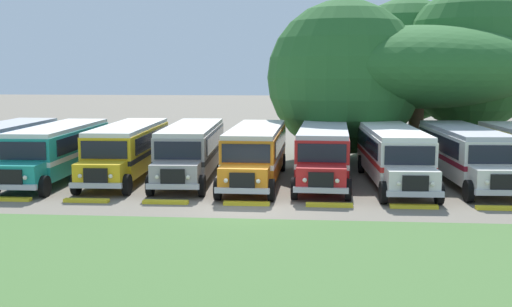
# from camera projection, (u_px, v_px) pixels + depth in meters

# --- Properties ---
(ground_plane) EXTENTS (220.00, 220.00, 0.00)m
(ground_plane) POSITION_uv_depth(u_px,v_px,m) (246.00, 206.00, 26.88)
(ground_plane) COLOR slate
(foreground_grass_strip) EXTENTS (80.00, 10.22, 0.01)m
(foreground_grass_strip) POSITION_uv_depth(u_px,v_px,m) (222.00, 257.00, 19.62)
(foreground_grass_strip) COLOR #4C7538
(foreground_grass_strip) RESTS_ON ground_plane
(parked_bus_slot_0) EXTENTS (2.73, 10.85, 2.82)m
(parked_bus_slot_0) POSITION_uv_depth(u_px,v_px,m) (1.00, 147.00, 34.16)
(parked_bus_slot_0) COLOR #23519E
(parked_bus_slot_0) RESTS_ON ground_plane
(parked_bus_slot_1) EXTENTS (2.86, 10.86, 2.82)m
(parked_bus_slot_1) POSITION_uv_depth(u_px,v_px,m) (58.00, 149.00, 33.48)
(parked_bus_slot_1) COLOR teal
(parked_bus_slot_1) RESTS_ON ground_plane
(parked_bus_slot_2) EXTENTS (2.96, 10.88, 2.82)m
(parked_bus_slot_2) POSITION_uv_depth(u_px,v_px,m) (128.00, 148.00, 33.86)
(parked_bus_slot_2) COLOR yellow
(parked_bus_slot_2) RESTS_ON ground_plane
(parked_bus_slot_3) EXTENTS (3.05, 10.89, 2.82)m
(parked_bus_slot_3) POSITION_uv_depth(u_px,v_px,m) (191.00, 149.00, 33.61)
(parked_bus_slot_3) COLOR #9E9993
(parked_bus_slot_3) RESTS_ON ground_plane
(parked_bus_slot_4) EXTENTS (2.84, 10.86, 2.82)m
(parked_bus_slot_4) POSITION_uv_depth(u_px,v_px,m) (256.00, 151.00, 32.63)
(parked_bus_slot_4) COLOR orange
(parked_bus_slot_4) RESTS_ON ground_plane
(parked_bus_slot_5) EXTENTS (3.04, 10.89, 2.82)m
(parked_bus_slot_5) POSITION_uv_depth(u_px,v_px,m) (324.00, 151.00, 32.73)
(parked_bus_slot_5) COLOR red
(parked_bus_slot_5) RESTS_ON ground_plane
(parked_bus_slot_6) EXTENTS (3.01, 10.88, 2.82)m
(parked_bus_slot_6) POSITION_uv_depth(u_px,v_px,m) (393.00, 153.00, 31.93)
(parked_bus_slot_6) COLOR silver
(parked_bus_slot_6) RESTS_ON ground_plane
(parked_bus_slot_7) EXTENTS (3.16, 10.90, 2.82)m
(parked_bus_slot_7) POSITION_uv_depth(u_px,v_px,m) (464.00, 152.00, 32.25)
(parked_bus_slot_7) COLOR silver
(parked_bus_slot_7) RESTS_ON ground_plane
(curb_wheelstop_1) EXTENTS (2.00, 0.36, 0.15)m
(curb_wheelstop_1) POSITION_uv_depth(u_px,v_px,m) (9.00, 199.00, 27.97)
(curb_wheelstop_1) COLOR yellow
(curb_wheelstop_1) RESTS_ON ground_plane
(curb_wheelstop_2) EXTENTS (2.00, 0.36, 0.15)m
(curb_wheelstop_2) POSITION_uv_depth(u_px,v_px,m) (86.00, 201.00, 27.67)
(curb_wheelstop_2) COLOR yellow
(curb_wheelstop_2) RESTS_ON ground_plane
(curb_wheelstop_3) EXTENTS (2.00, 0.36, 0.15)m
(curb_wheelstop_3) POSITION_uv_depth(u_px,v_px,m) (166.00, 202.00, 27.37)
(curb_wheelstop_3) COLOR yellow
(curb_wheelstop_3) RESTS_ON ground_plane
(curb_wheelstop_4) EXTENTS (2.00, 0.36, 0.15)m
(curb_wheelstop_4) POSITION_uv_depth(u_px,v_px,m) (247.00, 203.00, 27.08)
(curb_wheelstop_4) COLOR yellow
(curb_wheelstop_4) RESTS_ON ground_plane
(curb_wheelstop_5) EXTENTS (2.00, 0.36, 0.15)m
(curb_wheelstop_5) POSITION_uv_depth(u_px,v_px,m) (329.00, 205.00, 26.78)
(curb_wheelstop_5) COLOR yellow
(curb_wheelstop_5) RESTS_ON ground_plane
(curb_wheelstop_6) EXTENTS (2.00, 0.36, 0.15)m
(curb_wheelstop_6) POSITION_uv_depth(u_px,v_px,m) (414.00, 207.00, 26.48)
(curb_wheelstop_6) COLOR yellow
(curb_wheelstop_6) RESTS_ON ground_plane
(curb_wheelstop_7) EXTENTS (2.00, 0.36, 0.15)m
(curb_wheelstop_7) POSITION_uv_depth(u_px,v_px,m) (500.00, 208.00, 26.18)
(curb_wheelstop_7) COLOR yellow
(curb_wheelstop_7) RESTS_ON ground_plane
(broad_shade_tree) EXTENTS (18.26, 16.42, 11.29)m
(broad_shade_tree) POSITION_uv_depth(u_px,v_px,m) (411.00, 66.00, 41.51)
(broad_shade_tree) COLOR brown
(broad_shade_tree) RESTS_ON ground_plane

